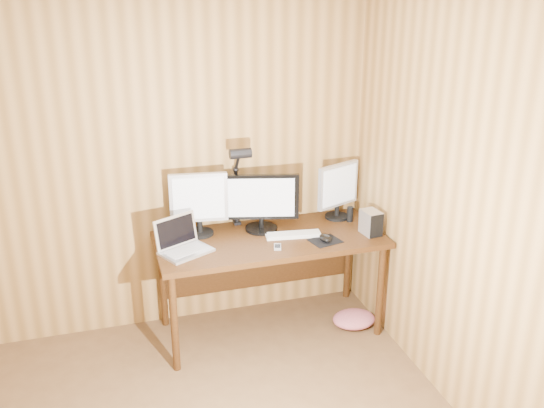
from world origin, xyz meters
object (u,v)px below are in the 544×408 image
phone (278,247)px  speaker (350,214)px  monitor_left (199,202)px  mouse (325,238)px  monitor_right (338,189)px  desk_lamp (238,175)px  keyboard (293,235)px  desk (267,249)px  hard_drive (371,223)px  monitor_center (261,202)px  laptop (182,243)px

phone → speaker: 0.72m
monitor_left → mouse: 0.92m
monitor_right → desk_lamp: size_ratio=0.65×
monitor_right → mouse: monitor_right is taller
keyboard → desk_lamp: desk_lamp is taller
mouse → desk: bearing=123.4°
mouse → hard_drive: bearing=-17.6°
phone → monitor_center: bearing=110.7°
keyboard → mouse: bearing=-31.8°
desk → keyboard: 0.23m
monitor_right → mouse: 0.49m
monitor_center → laptop: size_ratio=1.33×
hard_drive → desk_lamp: 1.00m
phone → desk_lamp: desk_lamp is taller
phone → monitor_right: bearing=49.8°
monitor_center → phone: bearing=-71.6°
desk_lamp → monitor_left: bearing=-158.1°
laptop → keyboard: bearing=-25.3°
laptop → phone: size_ratio=3.78×
monitor_left → hard_drive: 1.23m
monitor_right → speaker: size_ratio=3.73×
monitor_left → desk_lamp: (0.30, 0.03, 0.16)m
phone → speaker: (0.66, 0.29, 0.05)m
desk → mouse: size_ratio=13.60×
monitor_center → laptop: (-0.61, -0.19, -0.16)m
monitor_center → keyboard: 0.33m
desk → speaker: bearing=3.3°
desk → laptop: (-0.63, -0.11, 0.18)m
keyboard → desk_lamp: bearing=150.2°
desk_lamp → monitor_center: bearing=-13.1°
speaker → desk: bearing=-176.7°
monitor_center → desk_lamp: desk_lamp is taller
hard_drive → desk_lamp: bearing=150.0°
keyboard → desk_lamp: (-0.33, 0.25, 0.40)m
laptop → hard_drive: laptop is taller
monitor_center → speaker: bearing=11.6°
keyboard → phone: size_ratio=3.86×
monitor_center → monitor_left: (-0.44, 0.05, 0.03)m
keyboard → hard_drive: 0.56m
monitor_center → monitor_left: bearing=-171.3°
laptop → keyboard: laptop is taller
keyboard → speaker: bearing=22.5°
monitor_left → monitor_right: size_ratio=1.07×
monitor_center → mouse: size_ratio=4.49×
mouse → speaker: speaker is taller
keyboard → phone: (-0.16, -0.16, -0.00)m
mouse → hard_drive: 0.36m
phone → speaker: size_ratio=0.92×
laptop → hard_drive: (1.33, -0.11, 0.03)m
monitor_right → phone: (-0.59, -0.38, -0.22)m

